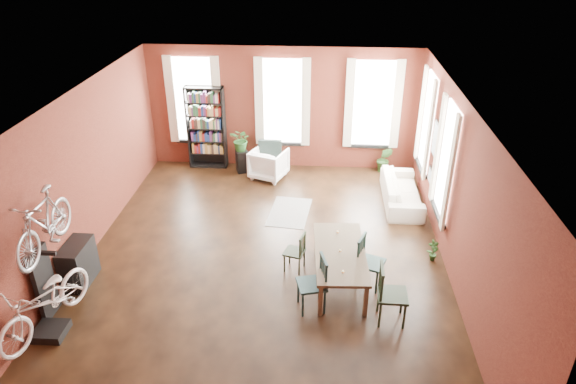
# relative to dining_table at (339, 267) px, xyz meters

# --- Properties ---
(room) EXTENTS (9.00, 9.04, 3.22)m
(room) POSITION_rel_dining_table_xyz_m (-1.19, 1.18, 1.80)
(room) COLOR black
(room) RESTS_ON ground
(dining_table) EXTENTS (1.00, 2.01, 0.67)m
(dining_table) POSITION_rel_dining_table_xyz_m (0.00, 0.00, 0.00)
(dining_table) COLOR #4B3E2D
(dining_table) RESTS_ON ground
(dining_chair_a) EXTENTS (0.56, 0.56, 1.00)m
(dining_chair_a) POSITION_rel_dining_table_xyz_m (-0.48, -0.75, 0.16)
(dining_chair_a) COLOR #1A373A
(dining_chair_a) RESTS_ON ground
(dining_chair_b) EXTENTS (0.45, 0.45, 0.79)m
(dining_chair_b) POSITION_rel_dining_table_xyz_m (-0.84, 0.34, 0.06)
(dining_chair_b) COLOR black
(dining_chair_b) RESTS_ON ground
(dining_chair_c) EXTENTS (0.49, 0.49, 1.04)m
(dining_chair_c) POSITION_rel_dining_table_xyz_m (0.84, -0.96, 0.19)
(dining_chair_c) COLOR black
(dining_chair_c) RESTS_ON ground
(dining_chair_d) EXTENTS (0.58, 0.58, 0.98)m
(dining_chair_d) POSITION_rel_dining_table_xyz_m (0.55, -0.04, 0.15)
(dining_chair_d) COLOR #173431
(dining_chair_d) RESTS_ON ground
(bookshelf) EXTENTS (1.00, 0.32, 2.20)m
(bookshelf) POSITION_rel_dining_table_xyz_m (-3.44, 4.86, 0.77)
(bookshelf) COLOR black
(bookshelf) RESTS_ON ground
(white_armchair) EXTENTS (1.04, 1.01, 0.85)m
(white_armchair) POSITION_rel_dining_table_xyz_m (-1.75, 4.28, 0.09)
(white_armchair) COLOR white
(white_armchair) RESTS_ON ground
(cream_sofa) EXTENTS (0.61, 2.08, 0.81)m
(cream_sofa) POSITION_rel_dining_table_xyz_m (1.51, 3.16, 0.07)
(cream_sofa) COLOR beige
(cream_sofa) RESTS_ON ground
(striped_rug) EXTENTS (1.01, 1.47, 0.01)m
(striped_rug) POSITION_rel_dining_table_xyz_m (-1.08, 2.49, -0.33)
(striped_rug) COLOR black
(striped_rug) RESTS_ON ground
(bike_trainer) EXTENTS (0.49, 0.49, 0.14)m
(bike_trainer) POSITION_rel_dining_table_xyz_m (-4.62, -1.71, -0.27)
(bike_trainer) COLOR black
(bike_trainer) RESTS_ON ground
(bike_wall_rack) EXTENTS (0.16, 0.60, 1.30)m
(bike_wall_rack) POSITION_rel_dining_table_xyz_m (-4.84, -1.24, 0.32)
(bike_wall_rack) COLOR black
(bike_wall_rack) RESTS_ON ground
(console_table) EXTENTS (0.40, 0.80, 0.80)m
(console_table) POSITION_rel_dining_table_xyz_m (-4.72, -0.34, 0.07)
(console_table) COLOR black
(console_table) RESTS_ON ground
(plant_stand) EXTENTS (0.38, 0.38, 0.59)m
(plant_stand) POSITION_rel_dining_table_xyz_m (-2.48, 4.57, -0.04)
(plant_stand) COLOR black
(plant_stand) RESTS_ON ground
(plant_by_sofa) EXTENTS (0.54, 0.79, 0.32)m
(plant_by_sofa) POSITION_rel_dining_table_xyz_m (1.25, 4.83, -0.17)
(plant_by_sofa) COLOR #295321
(plant_by_sofa) RESTS_ON ground
(plant_small) EXTENTS (0.40, 0.50, 0.16)m
(plant_small) POSITION_rel_dining_table_xyz_m (1.84, 0.82, -0.26)
(plant_small) COLOR #265321
(plant_small) RESTS_ON ground
(bicycle_floor) EXTENTS (0.91, 1.15, 1.92)m
(bicycle_floor) POSITION_rel_dining_table_xyz_m (-4.60, -1.68, 0.76)
(bicycle_floor) COLOR silver
(bicycle_floor) RESTS_ON bike_trainer
(bicycle_hung) EXTENTS (0.47, 1.00, 1.66)m
(bicycle_hung) POSITION_rel_dining_table_xyz_m (-4.59, -1.24, 1.80)
(bicycle_hung) COLOR #A5A8AD
(bicycle_hung) RESTS_ON bike_wall_rack
(plant_on_stand) EXTENTS (0.75, 0.78, 0.48)m
(plant_on_stand) POSITION_rel_dining_table_xyz_m (-2.48, 4.60, 0.49)
(plant_on_stand) COLOR #296127
(plant_on_stand) RESTS_ON plant_stand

